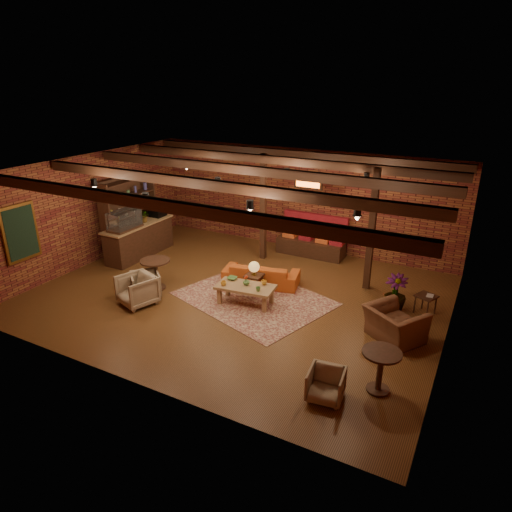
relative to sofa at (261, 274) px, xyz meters
The scene contains 29 objects.
floor 0.95m from the sofa, 104.36° to the right, with size 10.00×10.00×0.00m, color #3A250E.
ceiling 3.04m from the sofa, 104.36° to the right, with size 10.00×8.00×0.02m, color black.
wall_back 3.39m from the sofa, 94.12° to the left, with size 10.00×0.02×3.20m, color maroon.
wall_front 5.06m from the sofa, 92.64° to the right, with size 10.00×0.02×3.20m, color maroon.
wall_left 5.46m from the sofa, behind, with size 0.02×8.00×3.20m, color maroon.
wall_right 5.03m from the sofa, 10.43° to the right, with size 0.02×8.00×3.20m, color maroon.
ceiling_beams 2.93m from the sofa, 104.36° to the right, with size 9.80×6.40×0.22m, color black, non-canonical shape.
ceiling_pipe 2.66m from the sofa, 107.33° to the left, with size 0.12×0.12×9.60m, color black.
post_left 2.31m from the sofa, 115.61° to the left, with size 0.16×0.16×3.20m, color black.
post_right 3.10m from the sofa, 23.53° to the left, with size 0.16×0.16×3.20m, color black.
service_counter 4.36m from the sofa, behind, with size 0.80×2.50×1.60m, color black, non-canonical shape.
plant_counter 4.34m from the sofa, behind, with size 0.35×0.39×0.30m, color #337F33.
shelving_hutch 4.82m from the sofa, behind, with size 0.52×2.00×2.40m, color black, non-canonical shape.
chalkboard_menu 6.20m from the sofa, 148.34° to the right, with size 0.08×0.96×1.46m, color black.
banquette 2.71m from the sofa, 82.01° to the left, with size 2.10×0.70×1.00m, color maroon, non-canonical shape.
service_sign 3.05m from the sofa, 80.42° to the left, with size 0.86×0.06×0.30m, color orange.
ceiling_spotlights 2.72m from the sofa, 104.36° to the right, with size 6.40×4.40×0.28m, color black, non-canonical shape.
rug 0.94m from the sofa, 74.37° to the right, with size 3.55×2.71×0.01m, color maroon.
sofa is the anchor object (origin of this frame).
coffee_table 1.20m from the sofa, 81.88° to the right, with size 1.49×0.87×0.74m.
side_table_lamp 0.70m from the sofa, 80.52° to the right, with size 0.43×0.43×0.89m.
round_table_left 2.79m from the sofa, 146.81° to the right, with size 0.77×0.77×0.80m.
armchair_a 3.03m from the sofa, 137.85° to the right, with size 0.70×0.65×0.72m, color #BEAA93.
armchair_b 3.27m from the sofa, 131.38° to the right, with size 0.80×0.75×0.83m, color #BEAA93.
armchair_right 3.94m from the sofa, 16.52° to the right, with size 1.11×0.72×0.97m, color brown.
side_table_book 4.19m from the sofa, ahead, with size 0.56×0.56×0.49m.
round_table_right 4.94m from the sofa, 37.42° to the right, with size 0.69×0.69×0.81m.
armchair_far 4.82m from the sofa, 49.14° to the right, with size 0.61×0.57×0.63m, color #BEAA93.
plant_tall 3.67m from the sofa, ahead, with size 1.55×1.55×2.77m, color #4C7F4C.
Camera 1 is at (5.36, -9.08, 5.28)m, focal length 32.00 mm.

